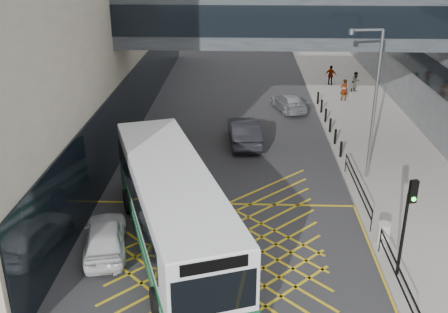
# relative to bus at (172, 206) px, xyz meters

# --- Properties ---
(ground) EXTENTS (120.00, 120.00, 0.00)m
(ground) POSITION_rel_bus_xyz_m (1.91, -0.85, -1.81)
(ground) COLOR #333335
(skybridge) EXTENTS (20.00, 4.10, 3.00)m
(skybridge) POSITION_rel_bus_xyz_m (4.91, 11.15, 5.69)
(skybridge) COLOR #33393E
(skybridge) RESTS_ON ground
(pavement) EXTENTS (6.00, 54.00, 0.16)m
(pavement) POSITION_rel_bus_xyz_m (10.91, 14.15, -1.73)
(pavement) COLOR #9A958C
(pavement) RESTS_ON ground
(box_junction) EXTENTS (12.00, 9.00, 0.01)m
(box_junction) POSITION_rel_bus_xyz_m (1.91, -0.85, -1.81)
(box_junction) COLOR gold
(box_junction) RESTS_ON ground
(bus) EXTENTS (6.52, 12.32, 3.39)m
(bus) POSITION_rel_bus_xyz_m (0.00, 0.00, 0.00)
(bus) COLOR white
(bus) RESTS_ON ground
(car_white) EXTENTS (2.59, 4.56, 1.37)m
(car_white) POSITION_rel_bus_xyz_m (-2.59, -0.48, -1.13)
(car_white) COLOR silver
(car_white) RESTS_ON ground
(car_dark) EXTENTS (2.45, 5.19, 1.57)m
(car_dark) POSITION_rel_bus_xyz_m (2.78, 11.38, -1.03)
(car_dark) COLOR black
(car_dark) RESTS_ON ground
(car_silver) EXTENTS (2.75, 4.31, 1.24)m
(car_silver) POSITION_rel_bus_xyz_m (5.95, 18.06, -1.19)
(car_silver) COLOR #9C9FA5
(car_silver) RESTS_ON ground
(traffic_light) EXTENTS (0.30, 0.46, 3.85)m
(traffic_light) POSITION_rel_bus_xyz_m (8.40, -1.90, 0.85)
(traffic_light) COLOR black
(traffic_light) RESTS_ON pavement
(street_lamp) EXTENTS (1.69, 0.41, 7.43)m
(street_lamp) POSITION_rel_bus_xyz_m (8.88, 6.55, 2.58)
(street_lamp) COLOR slate
(street_lamp) RESTS_ON pavement
(litter_bin) EXTENTS (0.51, 0.51, 0.89)m
(litter_bin) POSITION_rel_bus_xyz_m (8.36, 0.28, -1.21)
(litter_bin) COLOR #ADA89E
(litter_bin) RESTS_ON pavement
(kerb_railings) EXTENTS (0.05, 12.54, 1.00)m
(kerb_railings) POSITION_rel_bus_xyz_m (8.06, 0.93, -0.94)
(kerb_railings) COLOR black
(kerb_railings) RESTS_ON pavement
(bollards) EXTENTS (0.14, 10.14, 0.90)m
(bollards) POSITION_rel_bus_xyz_m (8.16, 14.15, -1.20)
(bollards) COLOR black
(bollards) RESTS_ON pavement
(pedestrian_a) EXTENTS (0.73, 0.59, 1.60)m
(pedestrian_a) POSITION_rel_bus_xyz_m (10.17, 20.13, -0.85)
(pedestrian_a) COLOR gray
(pedestrian_a) RESTS_ON pavement
(pedestrian_b) EXTENTS (0.87, 0.82, 1.56)m
(pedestrian_b) POSITION_rel_bus_xyz_m (11.52, 22.61, -0.88)
(pedestrian_b) COLOR gray
(pedestrian_b) RESTS_ON pavement
(pedestrian_c) EXTENTS (1.03, 0.72, 1.58)m
(pedestrian_c) POSITION_rel_bus_xyz_m (9.88, 24.61, -0.86)
(pedestrian_c) COLOR gray
(pedestrian_c) RESTS_ON pavement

